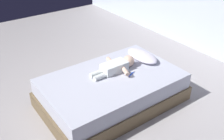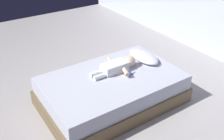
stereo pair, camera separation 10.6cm
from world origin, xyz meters
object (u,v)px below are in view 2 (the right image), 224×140
bed (112,90)px  baby (117,66)px  toothbrush (132,74)px  pillow (143,56)px

bed → baby: 0.32m
bed → baby: size_ratio=2.77×
toothbrush → bed: bearing=-111.4°
bed → baby: bearing=122.1°
baby → bed: bearing=-57.9°
pillow → baby: bearing=-84.8°
baby → toothbrush: (0.19, 0.10, -0.06)m
bed → pillow: pillow is taller
pillow → toothbrush: (0.23, -0.38, -0.04)m
toothbrush → baby: bearing=-153.1°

